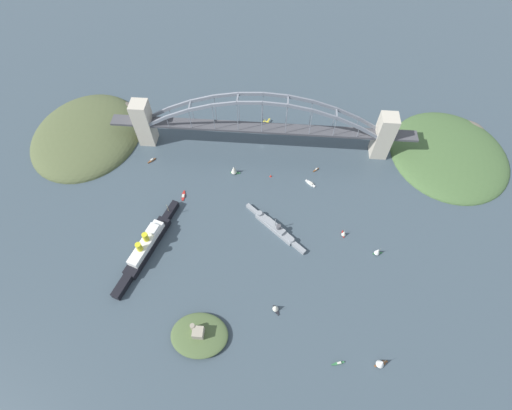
# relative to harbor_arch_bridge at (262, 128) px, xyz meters

# --- Properties ---
(ground_plane) EXTENTS (1400.00, 1400.00, 0.00)m
(ground_plane) POSITION_rel_harbor_arch_bridge_xyz_m (0.00, -0.00, -27.53)
(ground_plane) COLOR #3D4C56
(harbor_arch_bridge) EXTENTS (304.57, 16.99, 65.79)m
(harbor_arch_bridge) POSITION_rel_harbor_arch_bridge_xyz_m (0.00, 0.00, 0.00)
(harbor_arch_bridge) COLOR beige
(harbor_arch_bridge) RESTS_ON ground
(headland_west_shore) EXTENTS (119.19, 127.26, 21.27)m
(headland_west_shore) POSITION_rel_harbor_arch_bridge_xyz_m (-195.61, -4.77, -27.53)
(headland_west_shore) COLOR #476638
(headland_west_shore) RESTS_ON ground
(headland_east_shore) EXTENTS (114.20, 130.61, 31.36)m
(headland_east_shore) POSITION_rel_harbor_arch_bridge_xyz_m (187.71, -2.92, -27.53)
(headland_east_shore) COLOR #515B38
(headland_east_shore) RESTS_ON ground
(ocean_liner) EXTENTS (37.19, 96.60, 21.04)m
(ocean_liner) POSITION_rel_harbor_arch_bridge_xyz_m (90.66, 127.71, -21.61)
(ocean_liner) COLOR black
(ocean_liner) RESTS_ON ground
(naval_cruiser) EXTENTS (56.12, 48.32, 16.80)m
(naval_cruiser) POSITION_rel_harbor_arch_bridge_xyz_m (-18.99, 99.81, -24.57)
(naval_cruiser) COLOR gray
(naval_cruiser) RESTS_ON ground
(fort_island_mid_harbor) EXTENTS (43.79, 34.48, 15.07)m
(fort_island_mid_harbor) POSITION_rel_harbor_arch_bridge_xyz_m (33.94, 197.93, -23.94)
(fort_island_mid_harbor) COLOR #4C6038
(fort_island_mid_harbor) RESTS_ON ground
(seaplane_taxiing_near_bridge) EXTENTS (7.99, 11.05, 4.52)m
(seaplane_taxiing_near_bridge) POSITION_rel_harbor_arch_bridge_xyz_m (-3.24, -34.98, -25.81)
(seaplane_taxiing_near_bridge) COLOR #B7B7B2
(seaplane_taxiing_near_bridge) RESTS_ON ground
(small_boat_0) EXTENTS (9.39, 3.78, 2.30)m
(small_boat_0) POSITION_rel_harbor_arch_bridge_xyz_m (-70.36, 209.52, -26.68)
(small_boat_0) COLOR #2D6B3D
(small_boat_0) RESTS_ON ground
(small_boat_1) EXTENTS (10.08, 5.63, 11.43)m
(small_boat_1) POSITION_rel_harbor_arch_bridge_xyz_m (25.28, 37.70, -22.21)
(small_boat_1) COLOR #2D6B3D
(small_boat_1) RESTS_ON ground
(small_boat_2) EXTENTS (7.11, 7.57, 2.30)m
(small_boat_2) POSITION_rel_harbor_arch_bridge_xyz_m (111.19, 28.29, -26.70)
(small_boat_2) COLOR brown
(small_boat_2) RESTS_ON ground
(small_boat_3) EXTENTS (6.01, 5.62, 2.17)m
(small_boat_3) POSITION_rel_harbor_arch_bridge_xyz_m (-56.67, 27.67, -26.76)
(small_boat_3) COLOR brown
(small_boat_3) RESTS_ON ground
(small_boat_4) EXTENTS (10.17, 7.61, 11.71)m
(small_boat_4) POSITION_rel_harbor_arch_bridge_xyz_m (-100.48, 207.92, -22.12)
(small_boat_4) COLOR brown
(small_boat_4) RESTS_ON ground
(small_boat_5) EXTENTS (8.41, 5.54, 9.42)m
(small_boat_5) POSITION_rel_harbor_arch_bridge_xyz_m (-107.69, 117.28, -23.08)
(small_boat_5) COLOR #2D6B3D
(small_boat_5) RESTS_ON ground
(small_boat_6) EXTENTS (10.17, 9.01, 2.35)m
(small_boat_6) POSITION_rel_harbor_arch_bridge_xyz_m (-51.00, 45.67, -26.67)
(small_boat_6) COLOR silver
(small_boat_6) RESTS_ON ground
(small_boat_7) EXTENTS (4.28, 7.01, 7.57)m
(small_boat_7) POSITION_rel_harbor_arch_bridge_xyz_m (-79.97, 100.91, -24.03)
(small_boat_7) COLOR #B2231E
(small_boat_7) RESTS_ON ground
(small_boat_8) EXTENTS (6.53, 8.19, 8.89)m
(small_boat_8) POSITION_rel_harbor_arch_bridge_xyz_m (-22.58, 172.96, -23.39)
(small_boat_8) COLOR black
(small_boat_8) RESTS_ON ground
(small_boat_9) EXTENTS (3.05, 11.61, 1.89)m
(small_boat_9) POSITION_rel_harbor_arch_bridge_xyz_m (70.64, 69.66, -26.86)
(small_boat_9) COLOR #B2231E
(small_boat_9) RESTS_ON ground
(channel_marker_buoy) EXTENTS (2.20, 2.20, 2.75)m
(channel_marker_buoy) POSITION_rel_harbor_arch_bridge_xyz_m (-11.61, 39.26, -26.41)
(channel_marker_buoy) COLOR red
(channel_marker_buoy) RESTS_ON ground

